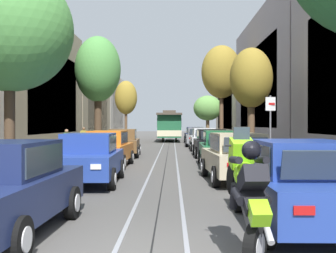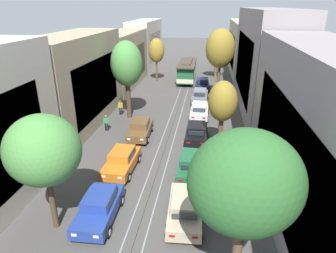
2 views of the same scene
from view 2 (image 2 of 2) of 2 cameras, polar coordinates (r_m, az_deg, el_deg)
name	(u,v)px [view 2 (image 2 of 2)]	position (r m, az deg, el deg)	size (l,w,h in m)	color
ground_plane	(176,115)	(32.18, 1.50, 2.17)	(160.00, 160.00, 0.00)	#4C4947
trolley_track_rails	(180,103)	(36.14, 2.26, 4.48)	(1.14, 70.19, 0.01)	gray
building_facade_left	(97,70)	(35.05, -13.61, 10.57)	(4.88, 61.89, 9.34)	beige
building_facade_right	(264,66)	(35.10, 18.00, 11.01)	(4.73, 61.89, 10.81)	gray
parked_car_blue_second_left	(99,207)	(17.41, -13.12, -14.85)	(2.08, 4.40, 1.58)	#233D93
parked_car_orange_mid_left	(122,160)	(21.63, -8.90, -6.50)	(2.09, 4.40, 1.58)	orange
parked_car_brown_fourth_left	(140,129)	(26.78, -5.42, -0.42)	(2.12, 4.41, 1.58)	brown
parked_car_beige_second_right	(185,208)	(16.91, 3.31, -15.48)	(2.14, 4.42, 1.58)	#C1B28E
parked_car_green_mid_right	(192,164)	(20.99, 4.65, -7.25)	(2.06, 4.39, 1.58)	#1E6038
parked_car_black_fourth_right	(196,132)	(26.03, 5.52, -1.12)	(2.01, 4.37, 1.58)	black
parked_car_white_fifth_right	(199,110)	(31.52, 6.09, 3.14)	(2.02, 4.37, 1.58)	silver
parked_car_grey_sixth_right	(200,95)	(36.78, 6.18, 5.99)	(2.07, 4.39, 1.58)	slate
parked_car_navy_far_right	(202,84)	(42.45, 6.63, 8.21)	(2.06, 4.39, 1.58)	#19234C
street_tree_kerb_left_near	(43,151)	(15.61, -22.96, -4.32)	(3.72, 3.51, 6.45)	#4C3826
street_tree_kerb_left_second	(127,65)	(30.44, -7.98, 11.77)	(3.16, 3.34, 7.97)	#4C3826
street_tree_kerb_left_mid	(156,51)	(46.09, -2.25, 14.40)	(2.40, 2.05, 6.54)	brown
street_tree_kerb_right_near	(245,185)	(10.38, 14.60, -10.83)	(3.91, 3.15, 7.61)	brown
street_tree_kerb_right_second	(223,102)	(23.06, 10.49, 4.65)	(2.25, 2.45, 5.92)	brown
street_tree_kerb_right_mid	(220,49)	(36.37, 10.09, 14.53)	(3.45, 3.14, 8.67)	brown
street_tree_kerb_right_fourth	(216,55)	(49.28, 9.34, 13.51)	(3.31, 2.72, 5.20)	brown
cable_car_trolley	(187,71)	(46.42, 3.70, 10.64)	(2.58, 9.14, 3.28)	#1E5B38
pedestrian_on_left_pavement	(106,122)	(28.54, -11.88, 0.85)	(0.55, 0.33, 1.57)	black
pedestrian_on_right_pavement	(120,107)	(32.45, -9.17, 3.81)	(0.55, 0.23, 1.66)	black
street_sign_post	(211,183)	(17.28, 8.33, -10.76)	(0.36, 0.08, 2.89)	slate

